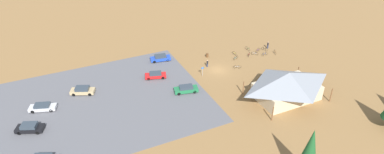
# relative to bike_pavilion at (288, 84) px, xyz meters

# --- Properties ---
(ground) EXTENTS (160.00, 160.00, 0.00)m
(ground) POSITION_rel_bike_pavilion_xyz_m (6.38, -14.75, -3.01)
(ground) COLOR olive
(ground) RESTS_ON ground
(parking_lot_asphalt) EXTENTS (36.81, 30.48, 0.05)m
(parking_lot_asphalt) POSITION_rel_bike_pavilion_xyz_m (31.04, -13.18, -2.99)
(parking_lot_asphalt) COLOR #56565B
(parking_lot_asphalt) RESTS_ON ground
(bike_pavilion) EXTENTS (13.56, 9.35, 5.40)m
(bike_pavilion) POSITION_rel_bike_pavilion_xyz_m (0.00, 0.00, 0.00)
(bike_pavilion) COLOR #C6B28E
(bike_pavilion) RESTS_ON ground
(trash_bin) EXTENTS (0.60, 0.60, 0.90)m
(trash_bin) POSITION_rel_bike_pavilion_xyz_m (5.58, -21.16, -2.56)
(trash_bin) COLOR brown
(trash_bin) RESTS_ON ground
(lot_sign) EXTENTS (0.56, 0.08, 2.20)m
(lot_sign) POSITION_rel_bike_pavilion_xyz_m (10.52, -13.88, -1.60)
(lot_sign) COLOR #99999E
(lot_sign) RESTS_ON ground
(pine_midwest) EXTENTS (2.41, 2.41, 8.56)m
(pine_midwest) POSITION_rel_bike_pavilion_xyz_m (10.56, 16.77, 2.55)
(pine_midwest) COLOR brown
(pine_midwest) RESTS_ON ground
(bicycle_blue_near_porch) EXTENTS (1.71, 0.48, 0.84)m
(bicycle_blue_near_porch) POSITION_rel_bike_pavilion_xyz_m (-6.92, -16.05, -2.64)
(bicycle_blue_near_porch) COLOR black
(bicycle_blue_near_porch) RESTS_ON ground
(bicycle_yellow_lone_east) EXTENTS (0.48, 1.66, 0.84)m
(bicycle_yellow_lone_east) POSITION_rel_bike_pavilion_xyz_m (-0.77, -19.46, -2.65)
(bicycle_yellow_lone_east) COLOR black
(bicycle_yellow_lone_east) RESTS_ON ground
(bicycle_green_trailside) EXTENTS (0.48, 1.71, 0.84)m
(bicycle_green_trailside) POSITION_rel_bike_pavilion_xyz_m (-4.90, -20.20, -2.63)
(bicycle_green_trailside) COLOR black
(bicycle_green_trailside) RESTS_ON ground
(bicycle_orange_edge_north) EXTENTS (0.69, 1.51, 0.81)m
(bicycle_orange_edge_north) POSITION_rel_bike_pavilion_xyz_m (-9.73, -15.89, -2.66)
(bicycle_orange_edge_north) COLOR black
(bicycle_orange_edge_north) RESTS_ON ground
(bicycle_purple_by_bin) EXTENTS (1.62, 0.77, 0.87)m
(bicycle_purple_by_bin) POSITION_rel_bike_pavilion_xyz_m (-6.68, -18.40, -2.62)
(bicycle_purple_by_bin) COLOR black
(bicycle_purple_by_bin) RESTS_ON ground
(bicycle_black_edge_south) EXTENTS (0.70, 1.74, 0.89)m
(bicycle_black_edge_south) POSITION_rel_bike_pavilion_xyz_m (-8.51, -18.24, -2.62)
(bicycle_black_edge_south) COLOR black
(bicycle_black_edge_south) RESTS_ON ground
(bicycle_white_lone_west) EXTENTS (1.30, 1.16, 0.84)m
(bicycle_white_lone_west) POSITION_rel_bike_pavilion_xyz_m (-5.01, -17.34, -2.65)
(bicycle_white_lone_west) COLOR black
(bicycle_white_lone_west) RESTS_ON ground
(bicycle_teal_front_row) EXTENTS (1.62, 0.77, 0.82)m
(bicycle_teal_front_row) POSITION_rel_bike_pavilion_xyz_m (0.20, -17.34, -2.65)
(bicycle_teal_front_row) COLOR black
(bicycle_teal_front_row) RESTS_ON ground
(bicycle_silver_mid_cluster) EXTENTS (1.56, 0.80, 0.85)m
(bicycle_silver_mid_cluster) POSITION_rel_bike_pavilion_xyz_m (2.21, -13.54, -2.64)
(bicycle_silver_mid_cluster) COLOR black
(bicycle_silver_mid_cluster) RESTS_ON ground
(bicycle_red_near_sign) EXTENTS (1.23, 1.22, 0.87)m
(bicycle_red_near_sign) POSITION_rel_bike_pavilion_xyz_m (-3.36, -17.36, -2.63)
(bicycle_red_near_sign) COLOR black
(bicycle_red_near_sign) RESTS_ON ground
(car_silver_end_stall) EXTENTS (4.91, 3.15, 1.29)m
(car_silver_end_stall) POSITION_rel_bike_pavilion_xyz_m (41.62, -15.33, -2.31)
(car_silver_end_stall) COLOR #BCBCC1
(car_silver_end_stall) RESTS_ON parking_lot_asphalt
(car_black_near_entry) EXTENTS (4.69, 3.41, 1.45)m
(car_black_near_entry) POSITION_rel_bike_pavilion_xyz_m (43.95, -10.03, -2.25)
(car_black_near_entry) COLOR black
(car_black_near_entry) RESTS_ON parking_lot_asphalt
(car_red_aisle_side) EXTENTS (4.64, 2.95, 1.30)m
(car_red_aisle_side) POSITION_rel_bike_pavilion_xyz_m (19.67, -17.30, -2.31)
(car_red_aisle_side) COLOR red
(car_red_aisle_side) RESTS_ON parking_lot_asphalt
(car_blue_second_row) EXTENTS (4.77, 2.52, 1.43)m
(car_blue_second_row) POSITION_rel_bike_pavilion_xyz_m (16.05, -24.02, -2.26)
(car_blue_second_row) COLOR #1E42B2
(car_blue_second_row) RESTS_ON parking_lot_asphalt
(car_green_back_corner) EXTENTS (4.86, 2.76, 1.38)m
(car_green_back_corner) POSITION_rel_bike_pavilion_xyz_m (16.20, -9.70, -2.27)
(car_green_back_corner) COLOR #1E6B3D
(car_green_back_corner) RESTS_ON parking_lot_asphalt
(car_tan_far_end) EXTENTS (4.83, 3.49, 1.49)m
(car_tan_far_end) POSITION_rel_bike_pavilion_xyz_m (34.30, -17.71, -2.23)
(car_tan_far_end) COLOR tan
(car_tan_far_end) RESTS_ON parking_lot_asphalt
(visitor_near_lot) EXTENTS (0.36, 0.36, 1.72)m
(visitor_near_lot) POSITION_rel_bike_pavilion_xyz_m (-9.93, -18.98, -2.11)
(visitor_near_lot) COLOR #2D3347
(visitor_near_lot) RESTS_ON ground
(visitor_at_bikes) EXTENTS (0.40, 0.37, 1.67)m
(visitor_at_bikes) POSITION_rel_bike_pavilion_xyz_m (7.73, -17.02, -2.14)
(visitor_at_bikes) COLOR #2D3347
(visitor_at_bikes) RESTS_ON ground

